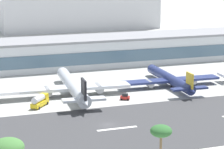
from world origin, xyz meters
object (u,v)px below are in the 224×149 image
object	(u,v)px
distant_hotel_block	(80,3)
airliner_black_tail_gate_1	(73,87)
palm_tree_0	(8,149)
palm_tree_1	(161,132)
airliner_gold_tail_gate_2	(171,80)
service_baggage_tug_1	(125,97)
service_fuel_truck_0	(40,101)
terminal_building	(89,51)

from	to	relation	value
distant_hotel_block	airliner_black_tail_gate_1	xyz separation A→B (m)	(-49.86, -173.06, -14.83)
palm_tree_0	palm_tree_1	size ratio (longest dim) A/B	1.20
distant_hotel_block	palm_tree_0	size ratio (longest dim) A/B	7.54
airliner_black_tail_gate_1	palm_tree_1	distance (m)	72.21
distant_hotel_block	palm_tree_0	xyz separation A→B (m)	(-82.08, -249.35, -5.53)
airliner_gold_tail_gate_2	palm_tree_0	world-z (taller)	palm_tree_0
distant_hotel_block	service_baggage_tug_1	size ratio (longest dim) A/B	30.84
service_baggage_tug_1	service_fuel_truck_0	bearing A→B (deg)	-152.40
service_baggage_tug_1	terminal_building	bearing A→B (deg)	115.61
terminal_building	palm_tree_0	size ratio (longest dim) A/B	12.11
distant_hotel_block	airliner_gold_tail_gate_2	xyz separation A→B (m)	(-11.21, -171.99, -15.33)
palm_tree_1	service_fuel_truck_0	bearing A→B (deg)	103.19
distant_hotel_block	airliner_gold_tail_gate_2	size ratio (longest dim) A/B	2.57
distant_hotel_block	airliner_black_tail_gate_1	bearing A→B (deg)	-106.07
terminal_building	service_baggage_tug_1	distance (m)	61.46
service_fuel_truck_0	palm_tree_1	distance (m)	65.45
distant_hotel_block	palm_tree_1	distance (m)	249.82
service_fuel_truck_0	palm_tree_0	distance (m)	70.92
airliner_gold_tail_gate_2	palm_tree_1	bearing A→B (deg)	154.61
service_baggage_tug_1	airliner_gold_tail_gate_2	bearing A→B (deg)	56.18
airliner_black_tail_gate_1	palm_tree_1	size ratio (longest dim) A/B	4.12
terminal_building	airliner_black_tail_gate_1	distance (m)	55.13
distant_hotel_block	service_fuel_truck_0	size ratio (longest dim) A/B	13.29
service_fuel_truck_0	terminal_building	bearing A→B (deg)	8.25
service_baggage_tug_1	palm_tree_0	distance (m)	82.61
distant_hotel_block	palm_tree_1	bearing A→B (deg)	-101.25
palm_tree_0	terminal_building	bearing A→B (deg)	67.40
distant_hotel_block	service_fuel_truck_0	bearing A→B (deg)	-109.27
terminal_building	distant_hotel_block	bearing A→B (deg)	76.59
airliner_gold_tail_gate_2	service_baggage_tug_1	bearing A→B (deg)	117.73
terminal_building	airliner_gold_tail_gate_2	size ratio (longest dim) A/B	4.13
distant_hotel_block	airliner_black_tail_gate_1	distance (m)	180.71
airliner_black_tail_gate_1	service_fuel_truck_0	distance (m)	16.24
airliner_black_tail_gate_1	palm_tree_0	size ratio (longest dim) A/B	3.43
airliner_black_tail_gate_1	service_baggage_tug_1	size ratio (longest dim) A/B	14.04
service_baggage_tug_1	airliner_black_tail_gate_1	bearing A→B (deg)	177.80
airliner_black_tail_gate_1	airliner_gold_tail_gate_2	world-z (taller)	airliner_black_tail_gate_1
palm_tree_1	terminal_building	bearing A→B (deg)	80.92
palm_tree_1	distant_hotel_block	bearing A→B (deg)	78.75
terminal_building	palm_tree_0	distance (m)	137.99
airliner_black_tail_gate_1	palm_tree_0	xyz separation A→B (m)	(-32.21, -76.29, 9.31)
terminal_building	palm_tree_1	distance (m)	124.44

